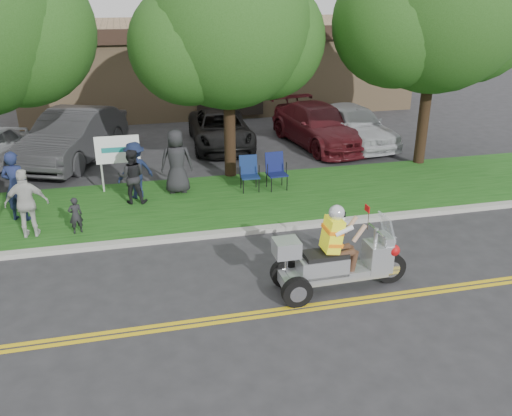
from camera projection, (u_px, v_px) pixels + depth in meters
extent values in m
plane|color=#28282B|center=(275.00, 298.00, 10.75)|extent=(120.00, 120.00, 0.00)
cube|color=gold|center=(283.00, 314.00, 10.23)|extent=(60.00, 0.10, 0.01)
cube|color=gold|center=(281.00, 309.00, 10.37)|extent=(60.00, 0.10, 0.01)
cube|color=#A8A89E|center=(243.00, 231.00, 13.47)|extent=(60.00, 0.25, 0.12)
cube|color=#164612|center=(227.00, 200.00, 15.40)|extent=(60.00, 4.00, 0.10)
cube|color=#9E7F5B|center=(215.00, 63.00, 27.45)|extent=(18.00, 8.00, 4.00)
cube|color=black|center=(229.00, 35.00, 23.16)|extent=(18.00, 0.30, 0.60)
sphere|color=#1F4914|center=(19.00, 31.00, 14.42)|extent=(4.05, 4.05, 4.05)
cylinder|color=#332114|center=(229.00, 113.00, 16.51)|extent=(0.36, 0.36, 4.20)
sphere|color=#1F4914|center=(228.00, 25.00, 15.52)|extent=(4.80, 4.80, 4.80)
sphere|color=#1F4914|center=(265.00, 39.00, 16.22)|extent=(3.60, 3.60, 3.60)
sphere|color=#1F4914|center=(188.00, 46.00, 15.28)|extent=(3.36, 3.36, 3.36)
cylinder|color=#332114|center=(426.00, 95.00, 17.62)|extent=(0.36, 0.36, 4.76)
sphere|color=#1F4914|center=(438.00, 0.00, 16.50)|extent=(5.60, 5.60, 5.60)
sphere|color=#1F4914|center=(470.00, 17.00, 17.26)|extent=(4.20, 4.20, 4.20)
sphere|color=#1F4914|center=(397.00, 22.00, 16.25)|extent=(3.92, 3.92, 3.92)
cylinder|color=silver|center=(103.00, 177.00, 15.73)|extent=(0.06, 0.06, 1.10)
cylinder|color=silver|center=(138.00, 174.00, 15.94)|extent=(0.06, 0.06, 1.10)
cube|color=white|center=(117.00, 149.00, 15.53)|extent=(1.25, 0.06, 0.80)
cylinder|color=black|center=(390.00, 268.00, 11.21)|extent=(0.65, 0.16, 0.65)
cylinder|color=black|center=(297.00, 292.00, 10.37)|extent=(0.61, 0.17, 0.61)
cylinder|color=black|center=(285.00, 273.00, 11.06)|extent=(0.61, 0.17, 0.61)
cube|color=#ABAFB4|center=(337.00, 273.00, 10.91)|extent=(2.06, 0.53, 0.19)
cube|color=#ABAFB4|center=(322.00, 265.00, 10.75)|extent=(0.98, 0.51, 0.38)
cube|color=black|center=(325.00, 255.00, 10.68)|extent=(0.87, 0.47, 0.11)
cube|color=#ABAFB4|center=(377.00, 256.00, 11.01)|extent=(0.50, 0.53, 0.59)
cube|color=silver|center=(387.00, 227.00, 10.80)|extent=(0.22, 0.50, 0.53)
cube|color=#ABAFB4|center=(286.00, 248.00, 10.39)|extent=(0.49, 0.46, 0.32)
sphere|color=#B20C0F|center=(393.00, 249.00, 10.85)|extent=(0.24, 0.24, 0.24)
cube|color=yellow|center=(332.00, 234.00, 10.54)|extent=(0.38, 0.44, 0.70)
sphere|color=silver|center=(337.00, 213.00, 10.38)|extent=(0.31, 0.31, 0.31)
cylinder|color=black|center=(271.00, 185.00, 15.76)|extent=(0.03, 0.03, 0.44)
cylinder|color=black|center=(287.00, 183.00, 15.89)|extent=(0.03, 0.03, 0.44)
cylinder|color=black|center=(267.00, 180.00, 16.15)|extent=(0.03, 0.03, 0.44)
cylinder|color=black|center=(282.00, 178.00, 16.29)|extent=(0.03, 0.03, 0.44)
cube|color=#0F1649|center=(277.00, 174.00, 15.93)|extent=(0.59, 0.54, 0.04)
cube|color=#0F1649|center=(274.00, 162.00, 16.03)|extent=(0.57, 0.20, 0.60)
cylinder|color=black|center=(243.00, 187.00, 15.67)|extent=(0.03, 0.03, 0.42)
cylinder|color=black|center=(259.00, 185.00, 15.75)|extent=(0.03, 0.03, 0.42)
cylinder|color=black|center=(241.00, 182.00, 16.05)|extent=(0.03, 0.03, 0.42)
cylinder|color=black|center=(256.00, 181.00, 16.14)|extent=(0.03, 0.03, 0.42)
cube|color=#11224F|center=(250.00, 176.00, 15.82)|extent=(0.55, 0.50, 0.04)
cube|color=#11224F|center=(248.00, 165.00, 15.91)|extent=(0.54, 0.18, 0.57)
imported|color=#1A2248|center=(16.00, 186.00, 13.69)|extent=(0.76, 0.60, 1.83)
imported|color=black|center=(132.00, 176.00, 14.83)|extent=(0.83, 0.70, 1.53)
imported|color=beige|center=(27.00, 203.00, 12.81)|extent=(1.00, 0.42, 1.69)
imported|color=#151E3A|center=(135.00, 170.00, 15.19)|extent=(1.19, 0.96, 1.61)
imported|color=black|center=(177.00, 161.00, 15.51)|extent=(0.96, 0.66, 1.87)
imported|color=black|center=(76.00, 215.00, 13.12)|extent=(0.39, 0.31, 0.93)
imported|color=#2C2C2F|center=(73.00, 136.00, 18.62)|extent=(3.76, 5.66, 1.76)
imported|color=black|center=(221.00, 129.00, 20.41)|extent=(2.38, 4.77, 1.30)
imported|color=#4A1117|center=(319.00, 126.00, 20.51)|extent=(2.91, 5.47, 1.51)
imported|color=silver|center=(352.00, 125.00, 20.54)|extent=(2.52, 4.80, 1.56)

